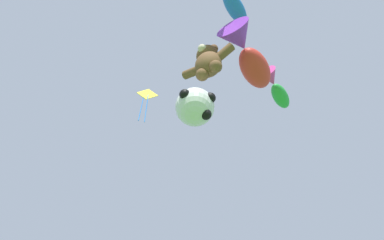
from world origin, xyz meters
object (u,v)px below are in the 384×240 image
Objects in this scene: fish_kite_emerald at (275,87)px; diamond_kite at (146,98)px; soccer_ball_kite at (195,107)px; fish_kite_crimson at (247,53)px; teddy_bear_kite at (208,62)px.

diamond_kite is at bearing -157.05° from fish_kite_emerald.
fish_kite_crimson is (1.65, 0.38, 2.36)m from soccer_ball_kite.
soccer_ball_kite is (-0.64, 0.29, -1.66)m from teddy_bear_kite.
fish_kite_crimson reaches higher than soccer_ball_kite.
diamond_kite reaches higher than fish_kite_crimson.
soccer_ball_kite is 4.58m from fish_kite_emerald.
diamond_kite reaches higher than soccer_ball_kite.
teddy_bear_kite is 3.45m from fish_kite_emerald.
fish_kite_crimson is at bearing 12.96° from soccer_ball_kite.
fish_kite_crimson reaches higher than teddy_bear_kite.
fish_kite_emerald is at bearing 53.35° from soccer_ball_kite.
fish_kite_emerald is at bearing 66.77° from teddy_bear_kite.
diamond_kite is (-3.20, 0.86, 2.64)m from teddy_bear_kite.
fish_kite_crimson is 2.32m from fish_kite_emerald.
fish_kite_emerald reaches higher than teddy_bear_kite.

